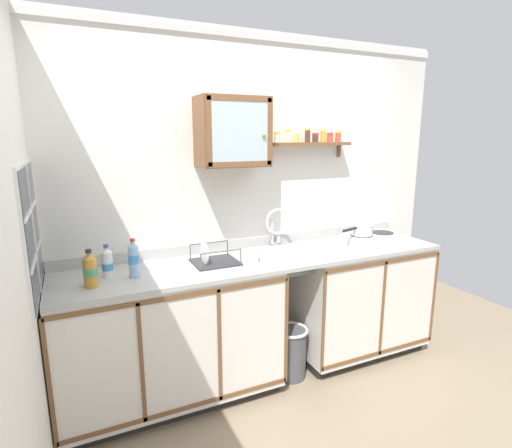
# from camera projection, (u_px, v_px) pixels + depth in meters

# --- Properties ---
(floor) EXTENTS (5.96, 5.96, 0.00)m
(floor) POSITION_uv_depth(u_px,v_px,m) (278.00, 392.00, 2.95)
(floor) COLOR gray
(floor) RESTS_ON ground
(back_wall) EXTENTS (3.56, 0.07, 2.61)m
(back_wall) POSITION_uv_depth(u_px,v_px,m) (246.00, 205.00, 3.19)
(back_wall) COLOR silver
(back_wall) RESTS_ON ground
(side_wall_left) EXTENTS (0.05, 3.35, 2.61)m
(side_wall_left) POSITION_uv_depth(u_px,v_px,m) (16.00, 262.00, 1.77)
(side_wall_left) COLOR silver
(side_wall_left) RESTS_ON ground
(lower_cabinet_run) EXTENTS (1.51, 0.61, 0.94)m
(lower_cabinet_run) POSITION_uv_depth(u_px,v_px,m) (171.00, 338.00, 2.79)
(lower_cabinet_run) COLOR black
(lower_cabinet_run) RESTS_ON ground
(lower_cabinet_run_right) EXTENTS (1.14, 0.61, 0.94)m
(lower_cabinet_run_right) POSITION_uv_depth(u_px,v_px,m) (357.00, 299.00, 3.45)
(lower_cabinet_run_right) COLOR black
(lower_cabinet_run_right) RESTS_ON ground
(countertop) EXTENTS (2.92, 0.63, 0.03)m
(countertop) POSITION_uv_depth(u_px,v_px,m) (264.00, 259.00, 2.97)
(countertop) COLOR #B2B2AD
(countertop) RESTS_ON lower_cabinet_run
(backsplash) EXTENTS (2.92, 0.02, 0.08)m
(backsplash) POSITION_uv_depth(u_px,v_px,m) (248.00, 243.00, 3.22)
(backsplash) COLOR #B2B2AD
(backsplash) RESTS_ON countertop
(sink) EXTENTS (0.50, 0.48, 0.45)m
(sink) POSITION_uv_depth(u_px,v_px,m) (283.00, 254.00, 3.09)
(sink) COLOR silver
(sink) RESTS_ON countertop
(hot_plate_stove) EXTENTS (0.46, 0.31, 0.07)m
(hot_plate_stove) POSITION_uv_depth(u_px,v_px,m) (374.00, 238.00, 3.37)
(hot_plate_stove) COLOR silver
(hot_plate_stove) RESTS_ON countertop
(saucepan) EXTENTS (0.34, 0.18, 0.09)m
(saucepan) POSITION_uv_depth(u_px,v_px,m) (362.00, 229.00, 3.32)
(saucepan) COLOR silver
(saucepan) RESTS_ON hot_plate_stove
(bottle_opaque_white_0) EXTENTS (0.07, 0.07, 0.21)m
(bottle_opaque_white_0) POSITION_uv_depth(u_px,v_px,m) (107.00, 263.00, 2.54)
(bottle_opaque_white_0) COLOR white
(bottle_opaque_white_0) RESTS_ON countertop
(bottle_juice_amber_1) EXTENTS (0.08, 0.08, 0.23)m
(bottle_juice_amber_1) POSITION_uv_depth(u_px,v_px,m) (90.00, 270.00, 2.37)
(bottle_juice_amber_1) COLOR gold
(bottle_juice_amber_1) RESTS_ON countertop
(bottle_water_blue_2) EXTENTS (0.07, 0.07, 0.25)m
(bottle_water_blue_2) POSITION_uv_depth(u_px,v_px,m) (134.00, 259.00, 2.53)
(bottle_water_blue_2) COLOR #8CB7E0
(bottle_water_blue_2) RESTS_ON countertop
(dish_rack) EXTENTS (0.31, 0.28, 0.17)m
(dish_rack) POSITION_uv_depth(u_px,v_px,m) (213.00, 260.00, 2.83)
(dish_rack) COLOR #333338
(dish_rack) RESTS_ON countertop
(mug) EXTENTS (0.12, 0.10, 0.09)m
(mug) POSITION_uv_depth(u_px,v_px,m) (252.00, 256.00, 2.84)
(mug) COLOR white
(mug) RESTS_ON countertop
(wall_cabinet) EXTENTS (0.50, 0.31, 0.49)m
(wall_cabinet) POSITION_uv_depth(u_px,v_px,m) (233.00, 132.00, 2.84)
(wall_cabinet) COLOR brown
(spice_shelf) EXTENTS (0.71, 0.14, 0.23)m
(spice_shelf) POSITION_uv_depth(u_px,v_px,m) (310.00, 142.00, 3.21)
(spice_shelf) COLOR brown
(window) EXTENTS (0.03, 0.78, 0.75)m
(window) POSITION_uv_depth(u_px,v_px,m) (31.00, 232.00, 2.18)
(window) COLOR #262D38
(trash_bin) EXTENTS (0.26, 0.26, 0.40)m
(trash_bin) POSITION_uv_depth(u_px,v_px,m) (291.00, 352.00, 3.11)
(trash_bin) COLOR #4C4C51
(trash_bin) RESTS_ON ground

